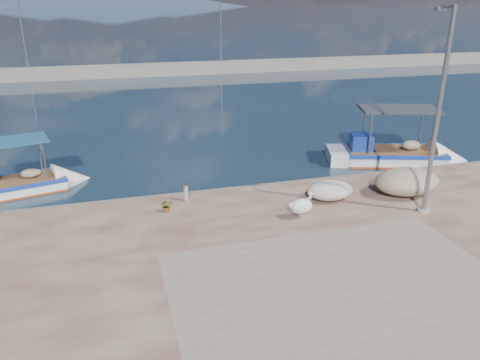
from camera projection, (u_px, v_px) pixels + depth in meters
name	position (u px, v px, depth m)	size (l,w,h in m)	color
ground	(273.00, 261.00, 14.59)	(1400.00, 1400.00, 0.00)	#162635
quay_patch	(349.00, 297.00, 11.97)	(9.00, 7.00, 0.01)	gray
breakwater	(149.00, 70.00, 50.31)	(120.00, 2.20, 7.50)	gray
boat_left	(14.00, 188.00, 19.72)	(5.77, 3.11, 2.65)	white
boat_right	(392.00, 157.00, 23.43)	(7.01, 4.08, 3.20)	white
pelican	(302.00, 206.00, 16.12)	(1.07, 0.69, 1.02)	tan
lamp_post	(437.00, 122.00, 15.66)	(0.44, 0.96, 7.00)	gray
bollard_near	(186.00, 192.00, 17.60)	(0.22, 0.22, 0.66)	gray
potted_plant	(166.00, 206.00, 16.72)	(0.43, 0.37, 0.48)	#33722D
net_pile_d	(330.00, 190.00, 17.80)	(1.80, 1.35, 0.68)	beige
net_pile_c	(407.00, 182.00, 18.19)	(2.60, 1.86, 1.02)	tan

